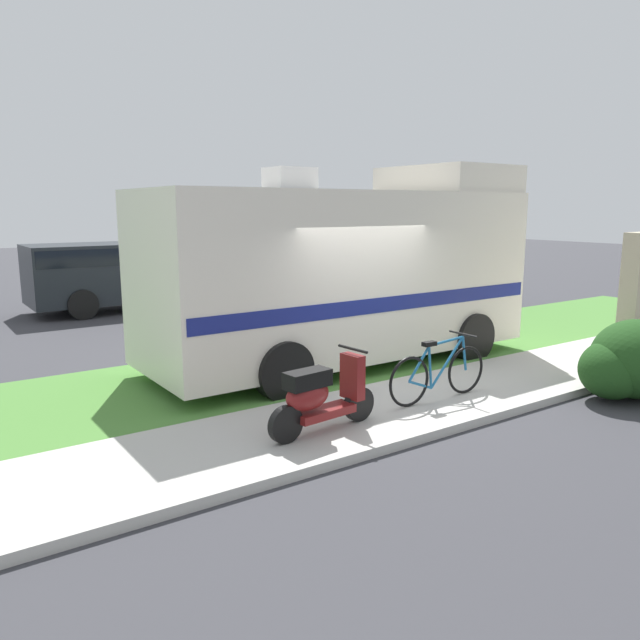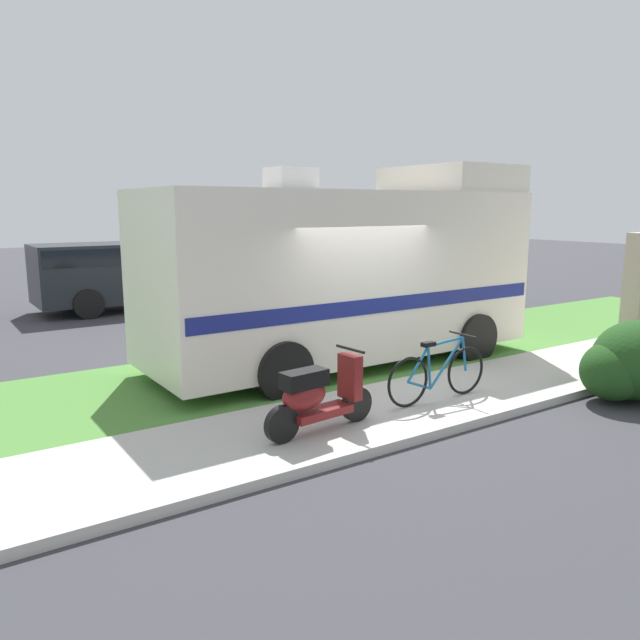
{
  "view_description": "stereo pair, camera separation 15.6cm",
  "coord_description": "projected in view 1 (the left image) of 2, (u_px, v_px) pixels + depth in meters",
  "views": [
    {
      "loc": [
        -5.87,
        -7.15,
        2.78
      ],
      "look_at": [
        -0.71,
        0.3,
        1.1
      ],
      "focal_mm": 34.16,
      "sensor_mm": 36.0,
      "label": 1
    },
    {
      "loc": [
        -5.74,
        -7.24,
        2.78
      ],
      "look_at": [
        -0.71,
        0.3,
        1.1
      ],
      "focal_mm": 34.16,
      "sensor_mm": 36.0,
      "label": 2
    }
  ],
  "objects": [
    {
      "name": "scooter",
      "position": [
        320.0,
        396.0,
        7.23
      ],
      "size": [
        1.6,
        0.5,
        0.97
      ],
      "color": "black",
      "rests_on": "ground"
    },
    {
      "name": "grass_strip",
      "position": [
        314.0,
        364.0,
        10.78
      ],
      "size": [
        24.0,
        3.4,
        0.08
      ],
      "color": "#4C8438",
      "rests_on": "ground"
    },
    {
      "name": "bottle_green",
      "position": [
        607.0,
        343.0,
        11.5
      ],
      "size": [
        0.07,
        0.07,
        0.3
      ],
      "color": "#B2B2B7",
      "rests_on": "ground"
    },
    {
      "name": "sidewalk",
      "position": [
        421.0,
        403.0,
        8.59
      ],
      "size": [
        24.0,
        2.0,
        0.12
      ],
      "color": "beige",
      "rests_on": "ground"
    },
    {
      "name": "bush_by_porch",
      "position": [
        633.0,
        363.0,
        8.86
      ],
      "size": [
        1.63,
        1.22,
        1.16
      ],
      "color": "#1E4719",
      "rests_on": "ground"
    },
    {
      "name": "ground_plane",
      "position": [
        368.0,
        387.0,
        9.57
      ],
      "size": [
        80.0,
        80.0,
        0.0
      ],
      "primitive_type": "plane",
      "color": "#38383D"
    },
    {
      "name": "pickup_truck_far",
      "position": [
        116.0,
        275.0,
        16.55
      ],
      "size": [
        5.73,
        2.1,
        1.83
      ],
      "color": "#1E2328",
      "rests_on": "ground"
    },
    {
      "name": "bicycle",
      "position": [
        438.0,
        373.0,
        8.48
      ],
      "size": [
        1.79,
        0.52,
        0.9
      ],
      "color": "black",
      "rests_on": "ground"
    },
    {
      "name": "motorhome_rv",
      "position": [
        346.0,
        271.0,
        10.64
      ],
      "size": [
        6.93,
        2.62,
        3.55
      ],
      "color": "silver",
      "rests_on": "ground"
    },
    {
      "name": "pickup_truck_near",
      "position": [
        418.0,
        271.0,
        17.92
      ],
      "size": [
        5.69,
        2.17,
        1.75
      ],
      "color": "#1E478C",
      "rests_on": "ground"
    }
  ]
}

